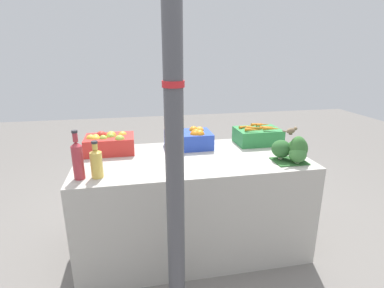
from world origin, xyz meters
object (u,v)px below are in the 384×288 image
Objects in this scene: apple_crate at (109,143)px; sparrow_bird at (291,131)px; orange_crate at (189,139)px; juice_bottle_ruby at (78,159)px; broccoli_pile at (293,150)px; carrot_crate at (258,135)px; juice_bottle_golden at (96,162)px; support_pole at (174,101)px.

sparrow_bird is at bearing -19.01° from apple_crate.
juice_bottle_ruby is at bearing -148.56° from orange_crate.
sparrow_bird reaches higher than broccoli_pile.
carrot_crate is at bearing 98.44° from broccoli_pile.
apple_crate is at bearing 144.82° from sparrow_bird.
juice_bottle_ruby is 1.30× the size of juice_bottle_golden.
support_pole reaches higher than orange_crate.
support_pole is 8.36× the size of juice_bottle_ruby.
sparrow_bird is (0.64, -0.43, 0.15)m from orange_crate.
support_pole is 1.07m from apple_crate.
juice_bottle_ruby reaches higher than broccoli_pile.
orange_crate is 0.90m from juice_bottle_ruby.
support_pole is 0.73m from juice_bottle_golden.
carrot_crate is 0.47m from broccoli_pile.
orange_crate is 1.54× the size of broccoli_pile.
carrot_crate is at bearing 0.08° from apple_crate.
orange_crate is 1.00× the size of carrot_crate.
support_pole is 7.02× the size of carrot_crate.
apple_crate is at bearing 72.69° from juice_bottle_ruby.
broccoli_pile is 1.42m from juice_bottle_ruby.
juice_bottle_ruby is (-1.42, -0.02, 0.04)m from broccoli_pile.
apple_crate is 0.50m from juice_bottle_ruby.
sparrow_bird is (1.26, -0.43, 0.15)m from apple_crate.
broccoli_pile is (0.89, 0.44, -0.44)m from support_pole.
broccoli_pile is 1.31m from juice_bottle_golden.
juice_bottle_golden reaches higher than apple_crate.
support_pole is at bearing -44.81° from juice_bottle_golden.
broccoli_pile is at bearing 0.69° from juice_bottle_golden.
juice_bottle_golden is 1.75× the size of sparrow_bird.
support_pole is at bearing -153.91° from broccoli_pile.
apple_crate is at bearing 179.55° from orange_crate.
juice_bottle_golden is at bearing -95.15° from apple_crate.
broccoli_pile is 1.75× the size of sparrow_bird.
orange_crate is (0.62, -0.00, -0.00)m from apple_crate.
juice_bottle_ruby is at bearing -180.00° from juice_bottle_golden.
apple_crate and carrot_crate have the same top height.
carrot_crate is (0.58, 0.01, -0.01)m from orange_crate.
juice_bottle_golden is at bearing -144.69° from orange_crate.
sparrow_bird is (0.05, -0.43, 0.15)m from carrot_crate.
juice_bottle_ruby is (-0.15, -0.47, 0.05)m from apple_crate.
orange_crate is at bearing 145.20° from broccoli_pile.
juice_bottle_golden is at bearing -179.31° from broccoli_pile.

